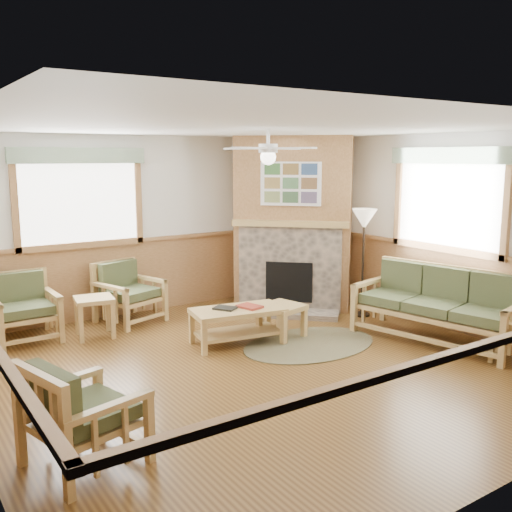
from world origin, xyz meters
TOP-DOWN VIEW (x-y plane):
  - floor at (0.00, 0.00)m, footprint 6.00×6.00m
  - ceiling at (0.00, 0.00)m, footprint 6.00×6.00m
  - wall_back at (0.00, 3.00)m, footprint 6.00×0.02m
  - wall_front at (0.00, -3.00)m, footprint 6.00×0.02m
  - wall_right at (3.00, 0.00)m, footprint 0.02×6.00m
  - wainscot at (0.00, 0.00)m, footprint 6.00×6.00m
  - fireplace at (2.05, 2.05)m, footprint 3.11×3.11m
  - window_back at (-1.10, 2.96)m, footprint 1.90×0.16m
  - window_right at (2.96, -0.20)m, footprint 0.16×1.90m
  - ceiling_fan at (0.30, 0.30)m, footprint 1.59×1.59m
  - sofa at (2.40, -0.52)m, footprint 2.22×1.29m
  - armchair_back_left at (-2.04, 2.48)m, footprint 0.80×0.80m
  - armchair_back_right at (-0.57, 2.55)m, footprint 0.98×0.98m
  - armchair_left at (-2.34, -0.98)m, footprint 0.93×0.93m
  - coffee_table at (0.21, 0.83)m, footprint 1.25×0.78m
  - end_table_chairs at (-1.23, 2.13)m, footprint 0.56×0.54m
  - end_table_sofa at (2.55, -1.50)m, footprint 0.57×0.56m
  - footstool at (0.83, 0.72)m, footprint 0.62×0.62m
  - braided_rug at (0.95, 0.27)m, footprint 1.96×1.96m
  - floor_lamp_right at (2.47, 0.90)m, footprint 0.44×0.44m
  - book_red at (0.36, 0.78)m, footprint 0.29×0.35m
  - book_dark at (0.06, 0.90)m, footprint 0.31×0.34m

SIDE VIEW (x-z plane):
  - floor at x=0.00m, z-range -0.01..0.00m
  - braided_rug at x=0.95m, z-range 0.00..0.01m
  - footstool at x=0.83m, z-range 0.00..0.45m
  - coffee_table at x=0.21m, z-range 0.00..0.47m
  - end_table_sofa at x=2.55m, z-range 0.00..0.50m
  - end_table_chairs at x=-1.23m, z-range 0.00..0.54m
  - armchair_left at x=-2.34m, z-range 0.00..0.86m
  - armchair_back_right at x=-0.57m, z-range 0.00..0.88m
  - armchair_back_left at x=-2.04m, z-range 0.00..0.88m
  - sofa at x=2.40m, z-range 0.00..0.96m
  - book_dark at x=0.06m, z-range 0.48..0.50m
  - book_red at x=0.36m, z-range 0.48..0.51m
  - wainscot at x=0.00m, z-range 0.00..1.10m
  - floor_lamp_right at x=2.47m, z-range 0.00..1.63m
  - wall_back at x=0.00m, z-range 0.00..2.70m
  - wall_front at x=0.00m, z-range 0.00..2.70m
  - wall_right at x=3.00m, z-range 0.00..2.70m
  - fireplace at x=2.05m, z-range 0.00..2.70m
  - window_back at x=-1.10m, z-range 1.78..3.28m
  - window_right at x=2.96m, z-range 1.78..3.28m
  - ceiling_fan at x=0.30m, z-range 2.48..2.84m
  - ceiling at x=0.00m, z-range 2.70..2.71m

